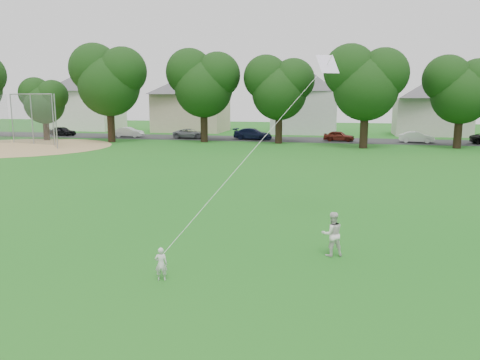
% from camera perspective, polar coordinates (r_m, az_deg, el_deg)
% --- Properties ---
extents(ground, '(160.00, 160.00, 0.00)m').
position_cam_1_polar(ground, '(13.72, -10.69, -10.61)').
color(ground, '#166318').
rests_on(ground, ground).
extents(street, '(90.00, 7.00, 0.01)m').
position_cam_1_polar(street, '(54.23, 6.98, 4.91)').
color(street, '#2D2D30').
rests_on(street, ground).
extents(dirt_infield, '(18.00, 18.00, 0.02)m').
position_cam_1_polar(dirt_infield, '(50.76, -25.55, 3.66)').
color(dirt_infield, '#9E7F51').
rests_on(dirt_infield, ground).
extents(toddler, '(0.38, 0.30, 0.91)m').
position_cam_1_polar(toddler, '(12.74, -9.60, -10.05)').
color(toddler, silver).
rests_on(toddler, ground).
extents(older_boy, '(0.81, 0.73, 1.38)m').
position_cam_1_polar(older_boy, '(14.62, 11.17, -6.47)').
color(older_boy, silver).
rests_on(older_boy, ground).
extents(kite, '(2.50, 4.03, 9.73)m').
position_cam_1_polar(kite, '(14.92, 2.26, 4.42)').
color(kite, white).
rests_on(kite, ground).
extents(baseball_backstop, '(11.34, 4.38, 5.12)m').
position_cam_1_polar(baseball_backstop, '(52.74, -24.50, 6.73)').
color(baseball_backstop, gray).
rests_on(baseball_backstop, ground).
extents(tree_row, '(81.39, 10.23, 11.62)m').
position_cam_1_polar(tree_row, '(47.81, 7.80, 12.16)').
color(tree_row, black).
rests_on(tree_row, ground).
extents(parked_cars, '(63.50, 2.18, 1.29)m').
position_cam_1_polar(parked_cars, '(53.01, 9.45, 5.39)').
color(parked_cars, black).
rests_on(parked_cars, ground).
extents(house_row, '(76.47, 13.78, 10.38)m').
position_cam_1_polar(house_row, '(64.13, 6.49, 10.16)').
color(house_row, white).
rests_on(house_row, ground).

